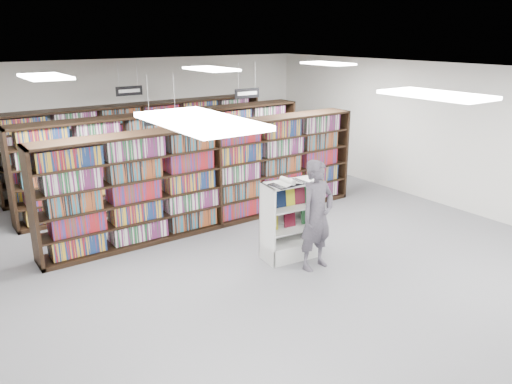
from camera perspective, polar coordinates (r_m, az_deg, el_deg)
floor at (r=8.95m, az=1.87°, el=-7.53°), size 12.00×12.00×0.00m
ceiling at (r=8.11m, az=2.11°, el=13.36°), size 10.00×12.00×0.10m
wall_back at (r=13.56m, az=-13.57°, el=7.86°), size 10.00×0.10×3.20m
wall_right at (r=12.00m, az=21.55°, el=5.87°), size 0.10×12.00×3.20m
bookshelf_row_near at (r=10.14m, az=-4.85°, el=1.86°), size 7.00×0.60×2.10m
bookshelf_row_mid at (r=11.86m, az=-9.75°, el=4.01°), size 7.00×0.60×2.10m
bookshelf_row_far at (r=13.39m, az=-12.92°, el=5.38°), size 7.00×0.60×2.10m
aisle_sign_left at (r=8.28m, az=-10.64°, el=8.51°), size 0.65×0.02×0.80m
aisle_sign_right at (r=11.47m, az=-1.03°, el=11.32°), size 0.65×0.02×0.80m
aisle_sign_center at (r=12.33m, az=-14.30°, el=11.24°), size 0.65×0.02×0.80m
troffer_front_left at (r=3.98m, az=-6.50°, el=8.07°), size 0.60×1.20×0.04m
troffer_front_center at (r=6.01m, az=19.89°, el=10.40°), size 0.60×1.20×0.04m
troffer_back_left at (r=8.68m, az=-22.97°, el=12.04°), size 0.60×1.20×0.04m
troffer_back_center at (r=9.78m, az=-5.18°, el=13.83°), size 0.60×1.20×0.04m
troffer_back_right at (r=11.57m, az=8.21°, el=14.33°), size 0.60×1.20×0.04m
endcap_display at (r=8.84m, az=3.89°, el=-4.53°), size 1.05×0.61×1.40m
open_book at (r=8.37m, az=3.70°, el=1.12°), size 0.64×0.38×0.13m
shopper at (r=8.31m, az=6.97°, el=-2.67°), size 0.72×0.51×1.87m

